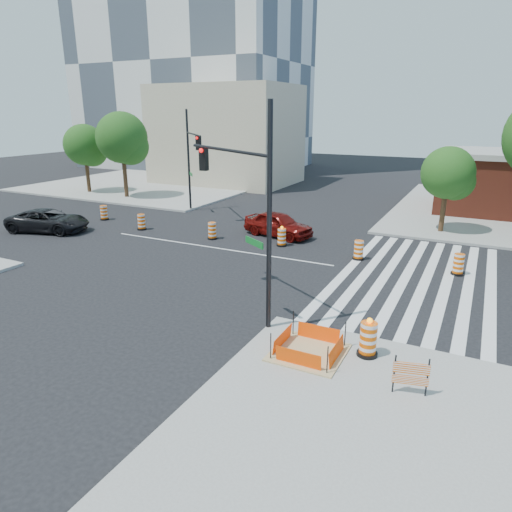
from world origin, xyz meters
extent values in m
plane|color=black|center=(0.00, 0.00, 0.00)|extent=(120.00, 120.00, 0.00)
cube|color=gray|center=(-18.00, 18.00, 0.07)|extent=(22.00, 22.00, 0.15)
cube|color=silver|center=(7.80, 0.00, 0.01)|extent=(0.45, 13.50, 0.01)
cube|color=silver|center=(8.70, 0.00, 0.01)|extent=(0.45, 13.50, 0.01)
cube|color=silver|center=(9.60, 0.00, 0.01)|extent=(0.45, 13.50, 0.01)
cube|color=silver|center=(10.50, 0.00, 0.01)|extent=(0.45, 13.50, 0.01)
cube|color=silver|center=(11.40, 0.00, 0.01)|extent=(0.45, 13.50, 0.01)
cube|color=silver|center=(12.30, 0.00, 0.01)|extent=(0.45, 13.50, 0.01)
cube|color=silver|center=(13.20, 0.00, 0.01)|extent=(0.45, 13.50, 0.01)
cube|color=silver|center=(14.10, 0.00, 0.01)|extent=(0.45, 13.50, 0.01)
cube|color=silver|center=(0.00, 0.00, 0.01)|extent=(14.00, 0.12, 0.01)
cube|color=tan|center=(9.00, -9.00, 0.17)|extent=(2.20, 2.20, 0.05)
cube|color=#FF4805|center=(9.00, -9.90, 0.43)|extent=(1.44, 0.02, 0.55)
cube|color=#FF4805|center=(9.00, -8.10, 0.43)|extent=(1.44, 0.02, 0.55)
cube|color=#FF4805|center=(8.10, -9.00, 0.43)|extent=(0.02, 1.44, 0.55)
cube|color=#FF4805|center=(9.90, -9.00, 0.43)|extent=(0.02, 1.44, 0.55)
cylinder|color=black|center=(8.10, -9.90, 0.60)|extent=(0.04, 0.04, 0.90)
cylinder|color=black|center=(9.90, -9.90, 0.60)|extent=(0.04, 0.04, 0.90)
cylinder|color=black|center=(8.10, -8.10, 0.60)|extent=(0.04, 0.04, 0.90)
cylinder|color=black|center=(9.90, -8.10, 0.60)|extent=(0.04, 0.04, 0.90)
cube|color=tan|center=(-12.00, 22.00, 5.00)|extent=(14.00, 10.00, 10.00)
imported|color=#600B08|center=(2.15, 3.95, 0.76)|extent=(4.73, 2.66, 1.52)
imported|color=black|center=(-11.55, -1.65, 0.71)|extent=(5.59, 3.67, 1.43)
cylinder|color=black|center=(7.07, -7.88, 3.97)|extent=(0.17, 0.17, 7.65)
cylinder|color=black|center=(4.63, -6.38, 6.08)|extent=(4.95, 3.10, 0.11)
cube|color=black|center=(2.92, -5.33, 5.60)|extent=(0.31, 0.27, 0.96)
sphere|color=#FF0C0C|center=(2.92, -5.51, 5.93)|extent=(0.17, 0.17, 0.17)
cube|color=#0C591E|center=(6.26, -7.38, 3.02)|extent=(1.00, 0.63, 0.24)
cylinder|color=black|center=(-7.14, 7.93, 3.86)|extent=(0.17, 0.17, 7.43)
cylinder|color=black|center=(-5.23, 5.91, 5.91)|extent=(3.91, 4.12, 0.11)
cube|color=black|center=(-3.89, 4.49, 5.44)|extent=(0.30, 0.26, 0.93)
sphere|color=#FF0C0C|center=(-3.89, 4.31, 5.77)|extent=(0.17, 0.17, 0.17)
cube|color=#0C591E|center=(-6.51, 7.25, 2.94)|extent=(0.79, 0.83, 0.23)
cylinder|color=black|center=(10.68, -8.30, 0.20)|extent=(0.65, 0.65, 0.11)
cylinder|color=#E55604|center=(10.68, -8.30, 0.75)|extent=(0.52, 0.52, 1.03)
sphere|color=#FF990C|center=(10.68, -8.30, 1.34)|extent=(0.17, 0.17, 0.17)
cube|color=#E55604|center=(12.18, -9.82, 0.93)|extent=(0.93, 0.27, 0.31)
cube|color=#E55604|center=(12.18, -9.82, 0.57)|extent=(0.93, 0.27, 0.25)
cylinder|color=black|center=(11.77, -9.93, 0.71)|extent=(0.04, 0.04, 1.12)
cylinder|color=black|center=(12.60, -9.72, 0.71)|extent=(0.04, 0.04, 1.12)
cylinder|color=#382314|center=(-20.16, 10.09, 1.99)|extent=(0.34, 0.34, 3.97)
sphere|color=#1F4C15|center=(-20.16, 10.09, 4.47)|extent=(3.72, 3.72, 3.72)
sphere|color=#1F4C15|center=(-19.63, 10.41, 3.85)|extent=(2.73, 2.73, 2.73)
sphere|color=#1F4C15|center=(-20.59, 9.87, 4.10)|extent=(2.48, 2.48, 2.48)
cylinder|color=#382314|center=(-15.20, 9.67, 2.33)|extent=(0.36, 0.36, 4.66)
sphere|color=#1F4C15|center=(-15.20, 9.67, 5.24)|extent=(4.37, 4.37, 4.37)
sphere|color=#1F4C15|center=(-14.65, 10.00, 4.52)|extent=(3.20, 3.20, 3.20)
sphere|color=#1F4C15|center=(-15.65, 9.45, 4.81)|extent=(2.91, 2.91, 2.91)
cylinder|color=#382314|center=(11.09, 9.26, 1.70)|extent=(0.31, 0.31, 3.40)
sphere|color=#1F4C15|center=(11.09, 9.26, 3.83)|extent=(3.19, 3.19, 3.19)
sphere|color=#1F4C15|center=(11.58, 9.55, 3.30)|extent=(2.34, 2.34, 2.34)
sphere|color=#1F4C15|center=(10.71, 9.07, 3.51)|extent=(2.13, 2.13, 2.13)
cylinder|color=black|center=(-10.78, 2.42, 0.05)|extent=(0.60, 0.60, 0.10)
cylinder|color=#E55604|center=(-10.78, 2.42, 0.55)|extent=(0.48, 0.48, 0.95)
cylinder|color=black|center=(-6.50, 1.40, 0.05)|extent=(0.60, 0.60, 0.10)
cylinder|color=#E55604|center=(-6.50, 1.40, 0.55)|extent=(0.48, 0.48, 0.95)
cylinder|color=black|center=(-1.16, 1.54, 0.05)|extent=(0.60, 0.60, 0.10)
cylinder|color=#E55604|center=(-1.16, 1.54, 0.55)|extent=(0.48, 0.48, 0.95)
cylinder|color=black|center=(3.21, 2.07, 0.05)|extent=(0.60, 0.60, 0.10)
cylinder|color=#E55604|center=(3.21, 2.07, 0.55)|extent=(0.48, 0.48, 0.95)
sphere|color=#FF990C|center=(3.21, 2.07, 1.10)|extent=(0.16, 0.16, 0.16)
cylinder|color=black|center=(7.81, 1.57, 0.05)|extent=(0.60, 0.60, 0.10)
cylinder|color=#E55604|center=(7.81, 1.57, 0.55)|extent=(0.48, 0.48, 0.95)
cylinder|color=black|center=(12.63, 1.41, 0.05)|extent=(0.60, 0.60, 0.10)
cylinder|color=#E55604|center=(12.63, 1.41, 0.55)|extent=(0.48, 0.48, 0.95)
camera|label=1|loc=(13.28, -21.15, 7.45)|focal=32.00mm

